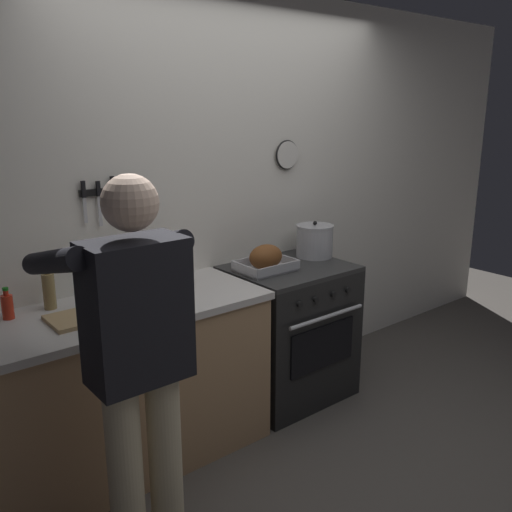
{
  "coord_description": "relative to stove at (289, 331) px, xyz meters",
  "views": [
    {
      "loc": [
        -2.07,
        -1.5,
        1.88
      ],
      "look_at": [
        -0.17,
        0.85,
        1.06
      ],
      "focal_mm": 38.42,
      "sensor_mm": 36.0,
      "label": 1
    }
  ],
  "objects": [
    {
      "name": "roasting_pan",
      "position": [
        -0.18,
        0.02,
        0.52
      ],
      "size": [
        0.35,
        0.26,
        0.17
      ],
      "color": "#B7B7BC",
      "rests_on": "stove"
    },
    {
      "name": "bottle_vinegar",
      "position": [
        -1.46,
        0.2,
        0.55
      ],
      "size": [
        0.06,
        0.06,
        0.24
      ],
      "color": "#997F4C",
      "rests_on": "counter_block"
    },
    {
      "name": "person_cook",
      "position": [
        -1.42,
        -0.68,
        0.5
      ],
      "size": [
        0.51,
        0.63,
        1.66
      ],
      "rotation": [
        0.0,
        0.0,
        1.65
      ],
      "color": "#C6B793",
      "rests_on": "ground"
    },
    {
      "name": "bottle_hot_sauce",
      "position": [
        -1.66,
        0.18,
        0.51
      ],
      "size": [
        0.05,
        0.05,
        0.16
      ],
      "color": "red",
      "rests_on": "counter_block"
    },
    {
      "name": "stove",
      "position": [
        0.0,
        0.0,
        0.0
      ],
      "size": [
        0.76,
        0.67,
        0.9
      ],
      "color": "black",
      "rests_on": "ground"
    },
    {
      "name": "counter_block",
      "position": [
        -1.42,
        0.0,
        0.0
      ],
      "size": [
        2.03,
        0.65,
        0.9
      ],
      "color": "tan",
      "rests_on": "ground"
    },
    {
      "name": "bottle_soy_sauce",
      "position": [
        -1.13,
        0.12,
        0.53
      ],
      "size": [
        0.06,
        0.06,
        0.19
      ],
      "color": "black",
      "rests_on": "counter_block"
    },
    {
      "name": "wall_back",
      "position": [
        -0.22,
        0.36,
        0.85
      ],
      "size": [
        6.0,
        0.13,
        2.6
      ],
      "color": "white",
      "rests_on": "ground"
    },
    {
      "name": "bottle_wine_red",
      "position": [
        -0.82,
        0.06,
        0.57
      ],
      "size": [
        0.08,
        0.08,
        0.3
      ],
      "color": "#47141E",
      "rests_on": "counter_block"
    },
    {
      "name": "ground_plane",
      "position": [
        -0.22,
        -0.99,
        -0.45
      ],
      "size": [
        8.0,
        8.0,
        0.0
      ],
      "primitive_type": "plane",
      "color": "#4C4742"
    },
    {
      "name": "stock_pot",
      "position": [
        0.3,
        0.08,
        0.56
      ],
      "size": [
        0.25,
        0.25,
        0.25
      ],
      "color": "#B7B7BC",
      "rests_on": "stove"
    },
    {
      "name": "bottle_cooking_oil",
      "position": [
        -0.87,
        0.18,
        0.55
      ],
      "size": [
        0.07,
        0.07,
        0.25
      ],
      "color": "gold",
      "rests_on": "counter_block"
    },
    {
      "name": "cutting_board",
      "position": [
        -1.37,
        -0.04,
        0.46
      ],
      "size": [
        0.36,
        0.24,
        0.02
      ],
      "primitive_type": "cube",
      "color": "tan",
      "rests_on": "counter_block"
    },
    {
      "name": "bottle_dish_soap",
      "position": [
        -1.25,
        0.09,
        0.53
      ],
      "size": [
        0.07,
        0.07,
        0.2
      ],
      "color": "#338CCC",
      "rests_on": "counter_block"
    }
  ]
}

